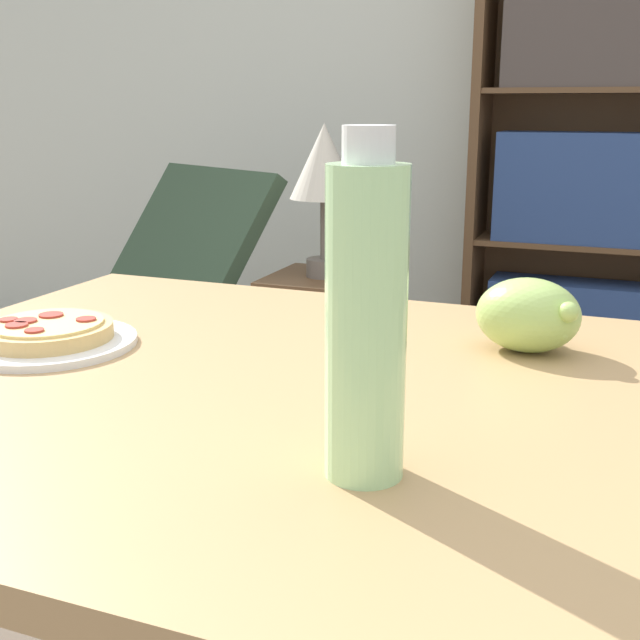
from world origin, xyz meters
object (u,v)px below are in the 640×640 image
Objects in this scene: drink_bottle at (366,319)px; bookshelf at (593,182)px; pizza_on_plate at (48,336)px; table_lamp at (324,169)px; grape_bunch at (529,315)px; side_table at (324,364)px; lounge_chair_near at (143,353)px.

drink_bottle is 0.17× the size of bookshelf.
pizza_on_plate is 0.78× the size of drink_bottle.
pizza_on_plate is 0.50× the size of table_lamp.
side_table is at bearing 121.73° from grape_bunch.
grape_bunch is at bearing -88.94° from bookshelf.
drink_bottle is 2.10m from lounge_chair_near.
lounge_chair_near is (-1.29, 1.54, -0.63)m from drink_bottle.
grape_bunch is 0.29× the size of table_lamp.
table_lamp is (0.60, 0.12, 0.61)m from lounge_chair_near.
lounge_chair_near is at bearing 129.81° from drink_bottle.
bookshelf is at bearing 88.98° from drink_bottle.
lounge_chair_near is 1.75m from bookshelf.
table_lamp reaches higher than side_table.
lounge_chair_near is at bearing -143.00° from bookshelf.
pizza_on_plate is at bearing -32.99° from lounge_chair_near.
grape_bunch is 0.44m from drink_bottle.
bookshelf is 3.70× the size of table_lamp.
drink_bottle is at bearing -23.23° from lounge_chair_near.
drink_bottle reaches higher than lounge_chair_near.
grape_bunch reaches higher than pizza_on_plate.
side_table is 0.62m from table_lamp.
table_lamp is (-0.17, 1.45, 0.11)m from pizza_on_plate.
side_table is at bearing 112.32° from drink_bottle.
table_lamp is at bearing 121.73° from grape_bunch.
pizza_on_plate is at bearing -160.51° from grape_bunch.
table_lamp reaches higher than grape_bunch.
pizza_on_plate is at bearing -83.42° from table_lamp.
table_lamp is (-0.68, 1.66, -0.01)m from drink_bottle.
drink_bottle reaches higher than side_table.
table_lamp reaches higher than lounge_chair_near.
side_table is at bearing 96.58° from pizza_on_plate.
side_table is at bearing -129.36° from bookshelf.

